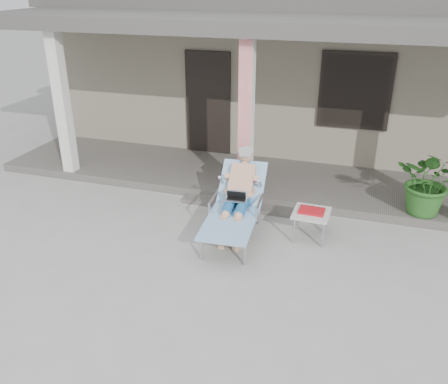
% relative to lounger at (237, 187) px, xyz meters
% --- Properties ---
extents(ground, '(60.00, 60.00, 0.00)m').
position_rel_lounger_xyz_m(ground, '(-0.17, -1.05, -0.75)').
color(ground, '#9E9E99').
rests_on(ground, ground).
extents(house, '(10.40, 5.40, 3.30)m').
position_rel_lounger_xyz_m(house, '(-0.17, 5.45, 0.92)').
color(house, gray).
rests_on(house, ground).
extents(porch_deck, '(10.00, 2.00, 0.15)m').
position_rel_lounger_xyz_m(porch_deck, '(-0.17, 1.95, -0.68)').
color(porch_deck, '#605B56').
rests_on(porch_deck, ground).
extents(porch_overhang, '(10.00, 2.30, 2.85)m').
position_rel_lounger_xyz_m(porch_overhang, '(-0.17, 1.90, 2.04)').
color(porch_overhang, silver).
rests_on(porch_overhang, porch_deck).
extents(porch_step, '(2.00, 0.30, 0.07)m').
position_rel_lounger_xyz_m(porch_step, '(-0.17, 0.80, -0.71)').
color(porch_step, '#605B56').
rests_on(porch_step, ground).
extents(lounger, '(0.83, 1.91, 1.22)m').
position_rel_lounger_xyz_m(lounger, '(0.00, 0.00, 0.00)').
color(lounger, '#B7B7BC').
rests_on(lounger, ground).
extents(side_table, '(0.54, 0.54, 0.47)m').
position_rel_lounger_xyz_m(side_table, '(1.11, 0.12, -0.35)').
color(side_table, beige).
rests_on(side_table, ground).
extents(potted_palm, '(1.15, 1.05, 1.10)m').
position_rel_lounger_xyz_m(potted_palm, '(2.77, 1.20, -0.05)').
color(potted_palm, '#26591E').
rests_on(potted_palm, porch_deck).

